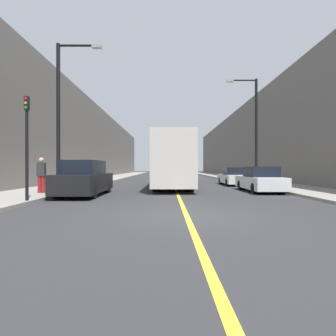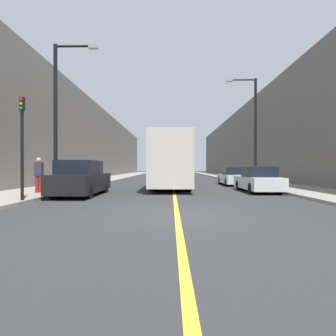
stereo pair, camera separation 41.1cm
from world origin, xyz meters
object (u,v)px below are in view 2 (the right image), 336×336
(car_right_mid, at_px, (234,177))
(pedestrian, at_px, (39,175))
(parked_suv_left, at_px, (81,179))
(car_right_near, at_px, (258,180))
(street_lamp_right, at_px, (253,125))
(traffic_light, at_px, (22,144))
(bus, at_px, (170,161))
(street_lamp_left, at_px, (59,109))

(car_right_mid, distance_m, pedestrian, 14.37)
(parked_suv_left, relative_size, car_right_near, 1.08)
(parked_suv_left, bearing_deg, street_lamp_right, 30.98)
(parked_suv_left, xyz_separation_m, street_lamp_right, (10.95, 6.57, 3.87))
(parked_suv_left, distance_m, car_right_near, 10.05)
(car_right_near, xyz_separation_m, pedestrian, (-12.11, -1.99, 0.41))
(car_right_near, relative_size, traffic_light, 1.05)
(car_right_mid, bearing_deg, street_lamp_right, -48.99)
(car_right_mid, xyz_separation_m, street_lamp_right, (1.17, -1.35, 4.05))
(car_right_near, height_order, car_right_mid, car_right_near)
(car_right_near, relative_size, car_right_mid, 1.01)
(bus, relative_size, street_lamp_right, 1.41)
(street_lamp_right, distance_m, traffic_light, 15.78)
(traffic_light, relative_size, pedestrian, 2.26)
(pedestrian, bearing_deg, bus, 40.05)
(parked_suv_left, distance_m, street_lamp_right, 13.34)
(bus, xyz_separation_m, car_right_mid, (5.16, 2.00, -1.25))
(parked_suv_left, relative_size, street_lamp_left, 0.61)
(car_right_near, bearing_deg, bus, 143.82)
(car_right_near, bearing_deg, parked_suv_left, -167.85)
(street_lamp_left, bearing_deg, car_right_mid, 34.85)
(parked_suv_left, height_order, street_lamp_left, street_lamp_left)
(car_right_mid, bearing_deg, pedestrian, -147.11)
(parked_suv_left, relative_size, car_right_mid, 1.09)
(bus, height_order, street_lamp_right, street_lamp_right)
(parked_suv_left, bearing_deg, car_right_near, 12.15)
(parked_suv_left, bearing_deg, pedestrian, 176.89)
(street_lamp_left, bearing_deg, pedestrian, -173.58)
(traffic_light, bearing_deg, car_right_mid, 44.58)
(street_lamp_left, relative_size, street_lamp_right, 0.96)
(street_lamp_left, bearing_deg, bus, 44.05)
(parked_suv_left, xyz_separation_m, street_lamp_left, (-1.26, 0.24, 3.71))
(car_right_mid, relative_size, traffic_light, 1.04)
(street_lamp_left, relative_size, traffic_light, 1.88)
(car_right_near, bearing_deg, pedestrian, -170.66)
(street_lamp_left, relative_size, pedestrian, 4.25)
(street_lamp_left, bearing_deg, car_right_near, 9.61)
(bus, xyz_separation_m, traffic_light, (-5.97, -8.97, 0.49))
(car_right_near, xyz_separation_m, traffic_light, (-11.18, -5.16, 1.72))
(street_lamp_right, bearing_deg, pedestrian, -154.02)
(pedestrian, bearing_deg, traffic_light, -73.51)
(car_right_mid, height_order, street_lamp_left, street_lamp_left)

